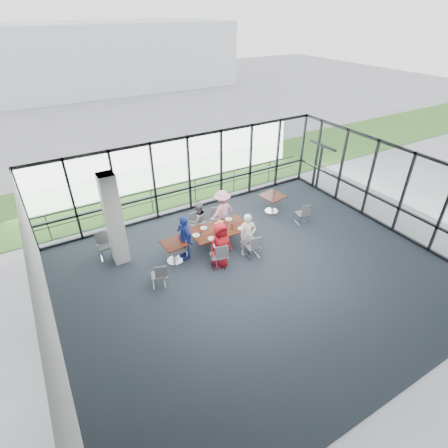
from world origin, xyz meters
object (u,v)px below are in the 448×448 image
side_table_left (174,246)px  diner_near_right (248,235)px  chair_main_end (179,250)px  chair_spare_la (158,275)px  chair_main_fl (196,225)px  chair_spare_lb (105,246)px  diner_far_right (222,211)px  side_table_right (273,198)px  diner_near_left (220,245)px  chair_main_nr (253,246)px  chair_spare_r (302,213)px  diner_far_left (198,221)px  chair_main_nl (218,256)px  diner_end (185,237)px  structural_column (114,220)px  chair_main_fr (219,219)px  main_table (220,231)px

side_table_left → diner_near_right: diner_near_right is taller
chair_main_end → chair_spare_la: bearing=-56.5°
chair_main_fl → chair_spare_la: (-2.29, -1.96, -0.01)m
chair_spare_lb → chair_main_end: bearing=151.8°
diner_far_right → chair_main_end: (-2.17, -0.86, -0.44)m
side_table_right → diner_near_left: size_ratio=0.63×
side_table_right → diner_far_right: (-2.55, -0.22, 0.21)m
chair_main_end → chair_main_nr: bearing=59.8°
side_table_right → chair_spare_la: bearing=-161.7°
diner_near_right → chair_spare_r: (3.00, 0.64, -0.37)m
diner_far_left → chair_main_end: 1.47m
chair_main_nl → chair_main_fl: bearing=98.3°
diner_near_left → chair_main_nr: diner_near_left is taller
diner_end → chair_main_end: bearing=-82.7°
chair_main_nl → chair_main_fl: 2.11m
chair_main_nr → chair_main_end: (-2.25, 1.09, -0.02)m
structural_column → diner_near_left: size_ratio=1.98×
side_table_left → chair_main_fl: 1.75m
diner_near_left → chair_spare_la: diner_near_left is taller
side_table_right → chair_spare_la: 6.12m
chair_main_nl → chair_main_nr: (1.31, -0.11, -0.03)m
chair_spare_r → diner_end: bearing=-170.9°
chair_main_nl → chair_main_fr: chair_main_nl is taller
structural_column → diner_near_right: (3.92, -1.88, -0.82)m
side_table_left → diner_near_right: size_ratio=0.52×
main_table → diner_far_right: 1.05m
chair_main_fr → chair_main_nl: bearing=70.9°
diner_near_right → chair_main_fr: diner_near_right is taller
diner_far_left → chair_spare_lb: size_ratio=1.62×
chair_main_nr → diner_near_right: bearing=112.2°
chair_spare_lb → chair_main_fl: bearing=-179.7°
side_table_left → chair_spare_lb: bearing=144.7°
chair_spare_r → side_table_right: bearing=122.3°
side_table_right → diner_far_left: bearing=-176.2°
chair_main_nr → chair_spare_la: 3.35m
chair_spare_la → diner_near_left: bearing=13.9°
diner_end → chair_main_fr: size_ratio=1.97×
structural_column → chair_spare_la: 2.30m
diner_near_right → diner_far_right: (-0.02, 1.72, 0.07)m
side_table_left → diner_far_left: diner_far_left is taller
diner_end → chair_spare_lb: 2.75m
side_table_left → chair_main_fr: chair_main_fr is taller
chair_spare_lb → diner_near_left: bearing=149.1°
structural_column → chair_spare_r: (6.92, -1.24, -1.19)m
main_table → chair_main_end: bearing=-177.9°
main_table → chair_spare_la: size_ratio=2.59×
diner_near_left → chair_main_fr: size_ratio=1.94×
diner_near_left → chair_spare_lb: 3.97m
diner_near_right → diner_near_left: bearing=-160.7°
chair_main_nl → diner_far_left: bearing=98.4°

